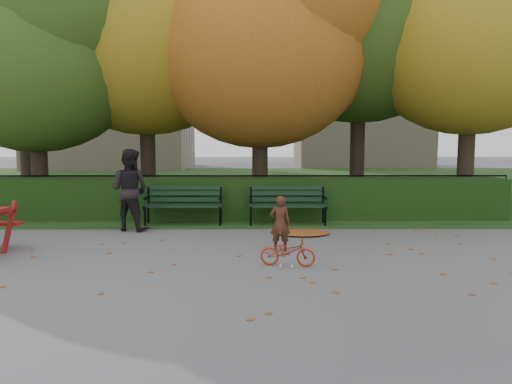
{
  "coord_description": "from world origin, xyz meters",
  "views": [
    {
      "loc": [
        0.29,
        -7.78,
        1.99
      ],
      "look_at": [
        0.35,
        1.35,
        1.0
      ],
      "focal_mm": 35.0,
      "sensor_mm": 36.0,
      "label": 1
    }
  ],
  "objects_px": {
    "bench_right": "(287,202)",
    "child": "(280,223)",
    "tree_e": "(488,20)",
    "bench_left": "(184,202)",
    "tree_a": "(42,40)",
    "bicycle": "(288,252)",
    "adult": "(130,190)",
    "tree_c": "(273,32)",
    "tree_b": "(155,16)",
    "tree_d": "(375,0)",
    "tree_f": "(28,25)",
    "tree_g": "(486,39)"
  },
  "relations": [
    {
      "from": "bench_right",
      "to": "child",
      "type": "height_order",
      "value": "child"
    },
    {
      "from": "tree_e",
      "to": "bench_left",
      "type": "distance_m",
      "value": 9.29
    },
    {
      "from": "tree_a",
      "to": "bicycle",
      "type": "bearing_deg",
      "value": -43.6
    },
    {
      "from": "bench_left",
      "to": "adult",
      "type": "bearing_deg",
      "value": -142.68
    },
    {
      "from": "tree_c",
      "to": "child",
      "type": "relative_size",
      "value": 8.1
    },
    {
      "from": "tree_b",
      "to": "tree_d",
      "type": "distance_m",
      "value": 6.37
    },
    {
      "from": "bicycle",
      "to": "bench_right",
      "type": "bearing_deg",
      "value": 6.12
    },
    {
      "from": "tree_c",
      "to": "bench_right",
      "type": "xyz_separation_m",
      "value": [
        0.27,
        -2.26,
        -4.3
      ]
    },
    {
      "from": "bench_left",
      "to": "bench_right",
      "type": "distance_m",
      "value": 2.4
    },
    {
      "from": "tree_a",
      "to": "child",
      "type": "relative_size",
      "value": 7.58
    },
    {
      "from": "tree_b",
      "to": "tree_f",
      "type": "relative_size",
      "value": 0.96
    },
    {
      "from": "bench_left",
      "to": "adult",
      "type": "xyz_separation_m",
      "value": [
        -1.05,
        -0.8,
        0.36
      ]
    },
    {
      "from": "tree_a",
      "to": "adult",
      "type": "bearing_deg",
      "value": -43.34
    },
    {
      "from": "tree_d",
      "to": "bicycle",
      "type": "bearing_deg",
      "value": -112.38
    },
    {
      "from": "tree_c",
      "to": "tree_f",
      "type": "relative_size",
      "value": 0.87
    },
    {
      "from": "tree_c",
      "to": "child",
      "type": "height_order",
      "value": "tree_c"
    },
    {
      "from": "tree_f",
      "to": "child",
      "type": "distance_m",
      "value": 12.63
    },
    {
      "from": "bench_right",
      "to": "bench_left",
      "type": "bearing_deg",
      "value": 180.0
    },
    {
      "from": "tree_e",
      "to": "tree_g",
      "type": "height_order",
      "value": "tree_g"
    },
    {
      "from": "tree_a",
      "to": "tree_d",
      "type": "xyz_separation_m",
      "value": [
        9.07,
        1.65,
        1.46
      ]
    },
    {
      "from": "tree_c",
      "to": "tree_e",
      "type": "relative_size",
      "value": 0.98
    },
    {
      "from": "tree_e",
      "to": "child",
      "type": "distance_m",
      "value": 8.84
    },
    {
      "from": "tree_f",
      "to": "tree_c",
      "type": "bearing_deg",
      "value": -22.35
    },
    {
      "from": "tree_d",
      "to": "child",
      "type": "height_order",
      "value": "tree_d"
    },
    {
      "from": "tree_d",
      "to": "adult",
      "type": "xyz_separation_m",
      "value": [
        -6.23,
        -4.33,
        -5.1
      ]
    },
    {
      "from": "bench_left",
      "to": "child",
      "type": "relative_size",
      "value": 1.82
    },
    {
      "from": "tree_a",
      "to": "bicycle",
      "type": "xyz_separation_m",
      "value": [
        6.02,
        -5.74,
        -4.29
      ]
    },
    {
      "from": "tree_e",
      "to": "tree_f",
      "type": "xyz_separation_m",
      "value": [
        -13.66,
        3.47,
        0.61
      ]
    },
    {
      "from": "tree_b",
      "to": "tree_e",
      "type": "height_order",
      "value": "tree_b"
    },
    {
      "from": "bench_left",
      "to": "bench_right",
      "type": "height_order",
      "value": "same"
    },
    {
      "from": "tree_a",
      "to": "tree_e",
      "type": "xyz_separation_m",
      "value": [
        11.71,
        0.19,
        0.56
      ]
    },
    {
      "from": "tree_a",
      "to": "tree_c",
      "type": "xyz_separation_m",
      "value": [
        6.02,
        0.38,
        0.3
      ]
    },
    {
      "from": "tree_a",
      "to": "bench_right",
      "type": "relative_size",
      "value": 4.16
    },
    {
      "from": "tree_c",
      "to": "adult",
      "type": "bearing_deg",
      "value": -136.14
    },
    {
      "from": "tree_a",
      "to": "child",
      "type": "distance_m",
      "value": 8.59
    },
    {
      "from": "tree_g",
      "to": "adult",
      "type": "distance_m",
      "value": 13.47
    },
    {
      "from": "adult",
      "to": "tree_f",
      "type": "bearing_deg",
      "value": -35.13
    },
    {
      "from": "tree_d",
      "to": "tree_e",
      "type": "height_order",
      "value": "tree_d"
    },
    {
      "from": "tree_a",
      "to": "tree_c",
      "type": "height_order",
      "value": "tree_c"
    },
    {
      "from": "tree_c",
      "to": "bench_right",
      "type": "bearing_deg",
      "value": -83.3
    },
    {
      "from": "tree_f",
      "to": "bicycle",
      "type": "bearing_deg",
      "value": -49.71
    },
    {
      "from": "tree_d",
      "to": "tree_e",
      "type": "distance_m",
      "value": 3.15
    },
    {
      "from": "tree_e",
      "to": "tree_g",
      "type": "bearing_deg",
      "value": 65.6
    },
    {
      "from": "tree_f",
      "to": "bench_right",
      "type": "distance_m",
      "value": 11.19
    },
    {
      "from": "tree_a",
      "to": "tree_g",
      "type": "xyz_separation_m",
      "value": [
        13.52,
        4.18,
        0.85
      ]
    },
    {
      "from": "tree_g",
      "to": "child",
      "type": "distance_m",
      "value": 12.65
    },
    {
      "from": "tree_b",
      "to": "bicycle",
      "type": "xyz_separation_m",
      "value": [
        3.28,
        -6.91,
        -5.18
      ]
    },
    {
      "from": "tree_e",
      "to": "child",
      "type": "xyz_separation_m",
      "value": [
        -5.75,
        -4.9,
        -4.59
      ]
    },
    {
      "from": "tree_d",
      "to": "child",
      "type": "bearing_deg",
      "value": -116.05
    },
    {
      "from": "bench_left",
      "to": "tree_d",
      "type": "bearing_deg",
      "value": 34.26
    }
  ]
}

